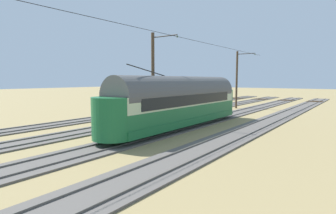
{
  "coord_description": "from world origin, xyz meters",
  "views": [
    {
      "loc": [
        -14.76,
        24.63,
        4.02
      ],
      "look_at": [
        -2.39,
        7.59,
        1.91
      ],
      "focal_mm": 29.16,
      "sensor_mm": 36.0,
      "label": 1
    }
  ],
  "objects_px": {
    "spare_tie_stack": "(109,111)",
    "vintage_streetcar": "(181,101)",
    "catenary_pole_mid_near": "(154,78)",
    "catenary_pole_foreground": "(237,79)"
  },
  "relations": [
    {
      "from": "catenary_pole_foreground",
      "to": "spare_tie_stack",
      "type": "xyz_separation_m",
      "value": [
        10.21,
        14.48,
        -3.86
      ]
    },
    {
      "from": "catenary_pole_mid_near",
      "to": "spare_tie_stack",
      "type": "bearing_deg",
      "value": -21.99
    },
    {
      "from": "catenary_pole_foreground",
      "to": "catenary_pole_mid_near",
      "type": "distance_m",
      "value": 18.6
    },
    {
      "from": "catenary_pole_foreground",
      "to": "spare_tie_stack",
      "type": "height_order",
      "value": "catenary_pole_foreground"
    },
    {
      "from": "spare_tie_stack",
      "to": "catenary_pole_mid_near",
      "type": "bearing_deg",
      "value": 158.01
    },
    {
      "from": "spare_tie_stack",
      "to": "vintage_streetcar",
      "type": "bearing_deg",
      "value": 164.27
    },
    {
      "from": "catenary_pole_mid_near",
      "to": "spare_tie_stack",
      "type": "height_order",
      "value": "catenary_pole_mid_near"
    },
    {
      "from": "vintage_streetcar",
      "to": "spare_tie_stack",
      "type": "distance_m",
      "value": 13.27
    },
    {
      "from": "catenary_pole_mid_near",
      "to": "catenary_pole_foreground",
      "type": "bearing_deg",
      "value": -90.0
    },
    {
      "from": "catenary_pole_mid_near",
      "to": "spare_tie_stack",
      "type": "xyz_separation_m",
      "value": [
        10.21,
        -4.12,
        -3.86
      ]
    }
  ]
}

